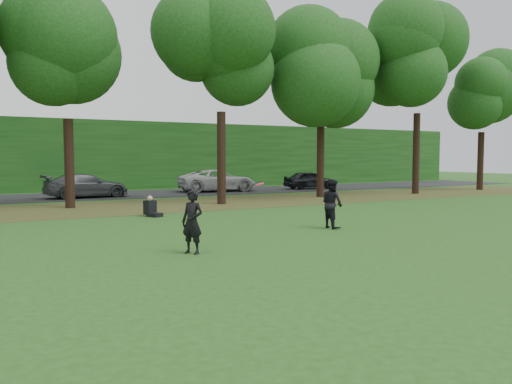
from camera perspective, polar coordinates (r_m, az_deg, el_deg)
ground at (r=12.59m, az=3.30°, el=-6.81°), size 120.00×120.00×0.00m
leaf_litter at (r=24.48m, az=-13.17°, el=-1.63°), size 60.00×7.00×0.01m
street at (r=32.23m, az=-17.05°, el=-0.36°), size 70.00×7.00×0.02m
far_hedge at (r=38.03m, az=-19.00°, el=3.99°), size 70.00×3.00×5.00m
player_left at (r=12.30m, az=-7.29°, el=-3.40°), size 0.63×0.68×1.57m
player_right at (r=16.75m, az=8.68°, el=-1.33°), size 0.62×0.80×1.64m
parked_cars at (r=31.04m, az=-18.69°, el=0.78°), size 38.83×4.06×1.51m
frisbee at (r=14.28m, az=0.41°, el=0.90°), size 0.35×0.35×0.09m
seated_person at (r=20.31m, az=-11.87°, el=-1.88°), size 0.67×0.83×0.83m
tree_line at (r=24.83m, az=-14.22°, el=16.64°), size 55.30×7.90×12.31m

